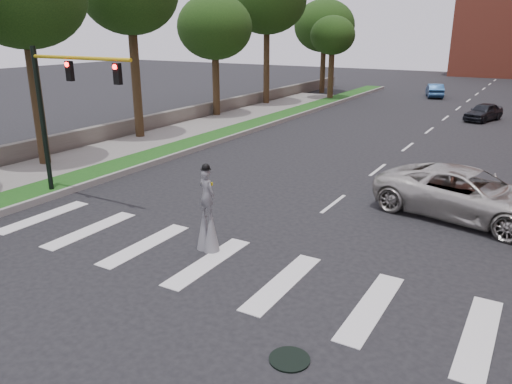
% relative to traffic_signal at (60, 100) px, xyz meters
% --- Properties ---
extents(ground_plane, '(160.00, 160.00, 0.00)m').
position_rel_traffic_signal_xyz_m(ground_plane, '(9.78, -3.00, -4.15)').
color(ground_plane, black).
rests_on(ground_plane, ground).
extents(grass_median, '(2.00, 60.00, 0.25)m').
position_rel_traffic_signal_xyz_m(grass_median, '(-1.72, 17.00, -4.03)').
color(grass_median, '#164614').
rests_on(grass_median, ground).
extents(median_curb, '(0.20, 60.00, 0.28)m').
position_rel_traffic_signal_xyz_m(median_curb, '(-0.67, 17.00, -4.01)').
color(median_curb, gray).
rests_on(median_curb, ground).
extents(sidewalk_left, '(4.00, 60.00, 0.18)m').
position_rel_traffic_signal_xyz_m(sidewalk_left, '(-4.72, 7.00, -4.06)').
color(sidewalk_left, slate).
rests_on(sidewalk_left, ground).
extents(stone_wall, '(0.50, 56.00, 1.10)m').
position_rel_traffic_signal_xyz_m(stone_wall, '(-7.22, 19.00, -3.60)').
color(stone_wall, '#5C564F').
rests_on(stone_wall, ground).
extents(manhole, '(0.90, 0.90, 0.04)m').
position_rel_traffic_signal_xyz_m(manhole, '(12.78, -5.00, -4.13)').
color(manhole, black).
rests_on(manhole, ground).
extents(traffic_signal, '(5.30, 0.23, 6.20)m').
position_rel_traffic_signal_xyz_m(traffic_signal, '(0.00, 0.00, 0.00)').
color(traffic_signal, black).
rests_on(traffic_signal, ground).
extents(stilt_performer, '(0.84, 0.57, 2.90)m').
position_rel_traffic_signal_xyz_m(stilt_performer, '(7.95, -1.23, -3.04)').
color(stilt_performer, '#332314').
rests_on(stilt_performer, ground).
extents(suv_crossing, '(7.24, 4.46, 1.87)m').
position_rel_traffic_signal_xyz_m(suv_crossing, '(14.66, 6.06, -3.21)').
color(suv_crossing, beige).
rests_on(suv_crossing, ground).
extents(car_near, '(2.82, 4.34, 1.37)m').
position_rel_traffic_signal_xyz_m(car_near, '(12.50, 29.17, -3.46)').
color(car_near, black).
rests_on(car_near, ground).
extents(car_mid, '(2.67, 4.53, 1.41)m').
position_rel_traffic_signal_xyz_m(car_mid, '(6.25, 41.91, -3.45)').
color(car_mid, navy).
rests_on(car_mid, ground).
extents(tree_3, '(5.84, 5.84, 9.45)m').
position_rel_traffic_signal_xyz_m(tree_3, '(-6.51, 20.24, 2.78)').
color(tree_3, '#332314').
rests_on(tree_3, ground).
extents(tree_4, '(7.15, 7.15, 12.40)m').
position_rel_traffic_signal_xyz_m(tree_4, '(-6.35, 28.24, 5.17)').
color(tree_4, '#332314').
rests_on(tree_4, ground).
extents(tree_5, '(6.53, 6.53, 9.93)m').
position_rel_traffic_signal_xyz_m(tree_5, '(-5.48, 39.51, 2.97)').
color(tree_5, '#332314').
rests_on(tree_5, ground).
extents(tree_6, '(4.36, 4.36, 8.10)m').
position_rel_traffic_signal_xyz_m(tree_6, '(-2.35, 34.22, 2.02)').
color(tree_6, '#332314').
rests_on(tree_6, ground).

